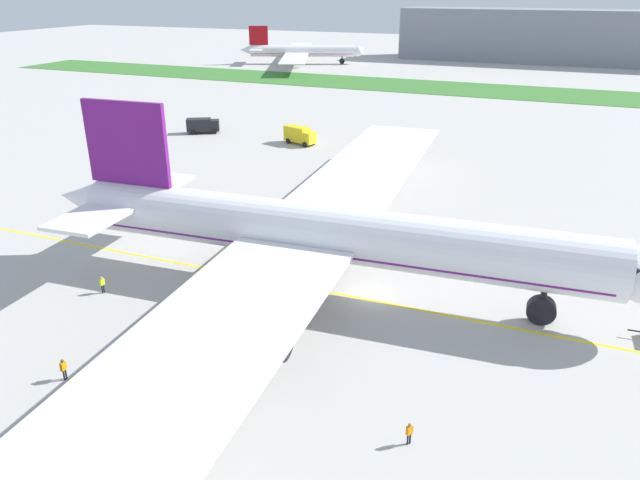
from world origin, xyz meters
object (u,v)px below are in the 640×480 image
at_px(ground_crew_wingwalker_port, 409,431).
at_px(ground_crew_marshaller_front, 63,367).
at_px(parked_airliner_far_left, 300,51).
at_px(airliner_foreground, 320,233).
at_px(service_truck_baggage_loader, 300,135).
at_px(ground_crew_wingwalker_starboard, 102,283).
at_px(service_truck_catering_van, 203,125).

relative_size(ground_crew_wingwalker_port, ground_crew_marshaller_front, 0.93).
bearing_deg(ground_crew_marshaller_front, parked_airliner_far_left, 108.72).
xyz_separation_m(airliner_foreground, service_truck_baggage_loader, (-24.00, 49.07, -3.87)).
relative_size(service_truck_baggage_loader, parked_airliner_far_left, 0.09).
xyz_separation_m(ground_crew_wingwalker_port, ground_crew_wingwalker_starboard, (-30.98, 8.51, 0.04)).
distance_m(ground_crew_wingwalker_starboard, service_truck_catering_van, 64.05).
bearing_deg(parked_airliner_far_left, ground_crew_wingwalker_starboard, -72.10).
height_order(service_truck_baggage_loader, parked_airliner_far_left, parked_airliner_far_left).
distance_m(airliner_foreground, ground_crew_wingwalker_starboard, 20.50).
height_order(airliner_foreground, service_truck_catering_van, airliner_foreground).
bearing_deg(airliner_foreground, ground_crew_wingwalker_port, -52.88).
xyz_separation_m(ground_crew_wingwalker_port, service_truck_catering_van, (-57.38, 66.87, 0.57)).
bearing_deg(ground_crew_marshaller_front, ground_crew_wingwalker_port, 6.89).
relative_size(ground_crew_wingwalker_starboard, service_truck_catering_van, 0.26).
bearing_deg(parked_airliner_far_left, service_truck_catering_van, -75.90).
bearing_deg(service_truck_baggage_loader, ground_crew_marshaller_front, -79.83).
bearing_deg(parked_airliner_far_left, ground_crew_wingwalker_port, -64.01).
distance_m(ground_crew_wingwalker_port, ground_crew_wingwalker_starboard, 32.13).
xyz_separation_m(ground_crew_wingwalker_port, parked_airliner_far_left, (-83.70, 171.70, 3.37)).
relative_size(airliner_foreground, service_truck_catering_van, 14.55).
height_order(airliner_foreground, parked_airliner_far_left, airliner_foreground).
height_order(airliner_foreground, service_truck_baggage_loader, airliner_foreground).
height_order(ground_crew_wingwalker_starboard, service_truck_baggage_loader, service_truck_baggage_loader).
relative_size(ground_crew_wingwalker_starboard, parked_airliner_far_left, 0.02).
bearing_deg(service_truck_catering_van, ground_crew_wingwalker_starboard, -65.66).
relative_size(ground_crew_marshaller_front, parked_airliner_far_left, 0.02).
height_order(ground_crew_marshaller_front, service_truck_catering_van, service_truck_catering_van).
distance_m(ground_crew_wingwalker_port, service_truck_baggage_loader, 75.71).
bearing_deg(ground_crew_wingwalker_starboard, parked_airliner_far_left, 107.90).
distance_m(ground_crew_wingwalker_port, service_truck_catering_van, 88.11).
bearing_deg(ground_crew_wingwalker_port, ground_crew_wingwalker_starboard, 164.63).
bearing_deg(ground_crew_wingwalker_port, service_truck_catering_van, 130.63).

